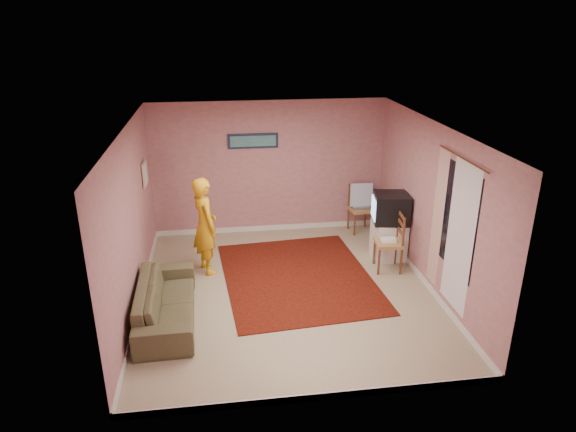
{
  "coord_description": "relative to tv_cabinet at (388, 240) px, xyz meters",
  "views": [
    {
      "loc": [
        -0.97,
        -7.03,
        4.07
      ],
      "look_at": [
        0.1,
        0.6,
        1.04
      ],
      "focal_mm": 32.0,
      "sensor_mm": 36.0,
      "label": 1
    }
  ],
  "objects": [
    {
      "name": "baseboard_left",
      "position": [
        -4.19,
        -0.93,
        -0.3
      ],
      "size": [
        0.02,
        5.0,
        0.1
      ],
      "primitive_type": "cube",
      "color": "silver",
      "rests_on": "ground"
    },
    {
      "name": "sofa",
      "position": [
        -3.75,
        -1.48,
        -0.06
      ],
      "size": [
        0.82,
        1.99,
        0.58
      ],
      "primitive_type": "imported",
      "rotation": [
        0.0,
        0.0,
        1.6
      ],
      "color": "#4E4E2F",
      "rests_on": "ground"
    },
    {
      "name": "wall_front",
      "position": [
        -1.95,
        -3.43,
        0.95
      ],
      "size": [
        4.5,
        0.02,
        2.6
      ],
      "primitive_type": "cube",
      "color": "#B6777C",
      "rests_on": "ground"
    },
    {
      "name": "baseboard_back",
      "position": [
        -1.95,
        1.56,
        -0.3
      ],
      "size": [
        4.5,
        0.02,
        0.1
      ],
      "primitive_type": "cube",
      "color": "silver",
      "rests_on": "ground"
    },
    {
      "name": "window",
      "position": [
        0.29,
        -1.83,
        1.1
      ],
      "size": [
        0.01,
        1.1,
        1.5
      ],
      "primitive_type": "cube",
      "color": "black",
      "rests_on": "wall_right"
    },
    {
      "name": "picture_left",
      "position": [
        -4.17,
        0.67,
        1.2
      ],
      "size": [
        0.04,
        0.38,
        0.42
      ],
      "color": "tan",
      "rests_on": "wall_left"
    },
    {
      "name": "wall_back",
      "position": [
        -1.95,
        1.57,
        0.95
      ],
      "size": [
        4.5,
        0.02,
        2.6
      ],
      "primitive_type": "cube",
      "color": "#B6777C",
      "rests_on": "ground"
    },
    {
      "name": "dvd_player",
      "position": [
        -0.17,
        1.26,
        0.17
      ],
      "size": [
        0.34,
        0.26,
        0.06
      ],
      "primitive_type": "cube",
      "rotation": [
        0.0,
        0.0,
        -0.07
      ],
      "color": "#A0A1A5",
      "rests_on": "chair_a"
    },
    {
      "name": "crt_tv",
      "position": [
        -0.01,
        0.0,
        0.6
      ],
      "size": [
        0.67,
        0.62,
        0.51
      ],
      "rotation": [
        0.0,
        0.0,
        -0.16
      ],
      "color": "black",
      "rests_on": "tv_cabinet"
    },
    {
      "name": "curtain_floral",
      "position": [
        0.26,
        -1.28,
        0.9
      ],
      "size": [
        0.01,
        0.35,
        2.1
      ],
      "primitive_type": "cube",
      "color": "beige",
      "rests_on": "wall_right"
    },
    {
      "name": "wall_left",
      "position": [
        -4.2,
        -0.93,
        0.95
      ],
      "size": [
        0.02,
        5.0,
        2.6
      ],
      "primitive_type": "cube",
      "color": "#B6777C",
      "rests_on": "ground"
    },
    {
      "name": "person",
      "position": [
        -3.19,
        -0.04,
        0.48
      ],
      "size": [
        0.59,
        0.71,
        1.65
      ],
      "primitive_type": "imported",
      "rotation": [
        0.0,
        0.0,
        1.96
      ],
      "color": "gold",
      "rests_on": "ground"
    },
    {
      "name": "game_console",
      "position": [
        -0.15,
        -0.41,
        0.2
      ],
      "size": [
        0.24,
        0.18,
        0.05
      ],
      "primitive_type": "cube",
      "rotation": [
        0.0,
        0.0,
        -0.05
      ],
      "color": "white",
      "rests_on": "chair_b"
    },
    {
      "name": "baseboard_right",
      "position": [
        0.29,
        -0.93,
        -0.3
      ],
      "size": [
        0.02,
        5.0,
        0.1
      ],
      "primitive_type": "cube",
      "color": "silver",
      "rests_on": "ground"
    },
    {
      "name": "curtain_sheer",
      "position": [
        0.28,
        -1.98,
        0.9
      ],
      "size": [
        0.01,
        0.75,
        2.1
      ],
      "primitive_type": "cube",
      "color": "silver",
      "rests_on": "wall_right"
    },
    {
      "name": "chair_a",
      "position": [
        -0.17,
        1.26,
        0.24
      ],
      "size": [
        0.48,
        0.46,
        0.52
      ],
      "rotation": [
        0.0,
        0.0,
        0.12
      ],
      "color": "#A88851",
      "rests_on": "ground"
    },
    {
      "name": "tv_cabinet",
      "position": [
        0.0,
        0.0,
        0.0
      ],
      "size": [
        0.55,
        0.5,
        0.69
      ],
      "primitive_type": "cube",
      "color": "silver",
      "rests_on": "ground"
    },
    {
      "name": "ground",
      "position": [
        -1.95,
        -0.93,
        -0.35
      ],
      "size": [
        5.0,
        5.0,
        0.0
      ],
      "primitive_type": "plane",
      "color": "tan",
      "rests_on": "ground"
    },
    {
      "name": "ceiling",
      "position": [
        -1.95,
        -0.93,
        2.25
      ],
      "size": [
        4.5,
        5.0,
        0.02
      ],
      "primitive_type": "cube",
      "color": "white",
      "rests_on": "wall_back"
    },
    {
      "name": "curtain_rod",
      "position": [
        0.25,
        -1.83,
        1.97
      ],
      "size": [
        0.02,
        1.4,
        0.02
      ],
      "primitive_type": "cylinder",
      "rotation": [
        1.57,
        0.0,
        0.0
      ],
      "color": "brown",
      "rests_on": "wall_right"
    },
    {
      "name": "baseboard_front",
      "position": [
        -1.95,
        -3.42,
        -0.3
      ],
      "size": [
        4.5,
        0.02,
        0.1
      ],
      "primitive_type": "cube",
      "color": "silver",
      "rests_on": "ground"
    },
    {
      "name": "picture_back",
      "position": [
        -2.25,
        1.53,
        1.5
      ],
      "size": [
        0.95,
        0.04,
        0.28
      ],
      "color": "#131C35",
      "rests_on": "wall_back"
    },
    {
      "name": "wall_right",
      "position": [
        0.3,
        -0.93,
        0.95
      ],
      "size": [
        0.02,
        5.0,
        2.6
      ],
      "primitive_type": "cube",
      "color": "#B6777C",
      "rests_on": "ground"
    },
    {
      "name": "blue_throw",
      "position": [
        -0.17,
        1.27,
        0.42
      ],
      "size": [
        0.44,
        0.05,
        0.46
      ],
      "primitive_type": "cube",
      "color": "#8AB7E3",
      "rests_on": "chair_a"
    },
    {
      "name": "area_rug",
      "position": [
        -1.71,
        -0.5,
        -0.34
      ],
      "size": [
        2.59,
        3.13,
        0.02
      ],
      "primitive_type": "cube",
      "rotation": [
        0.0,
        0.0,
        0.08
      ],
      "color": "black",
      "rests_on": "ground"
    },
    {
      "name": "chair_b",
      "position": [
        -0.15,
        -0.41,
        0.27
      ],
      "size": [
        0.48,
        0.5,
        0.55
      ],
      "rotation": [
        0.0,
        0.0,
        -1.67
      ],
      "color": "#A88851",
      "rests_on": "ground"
    }
  ]
}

